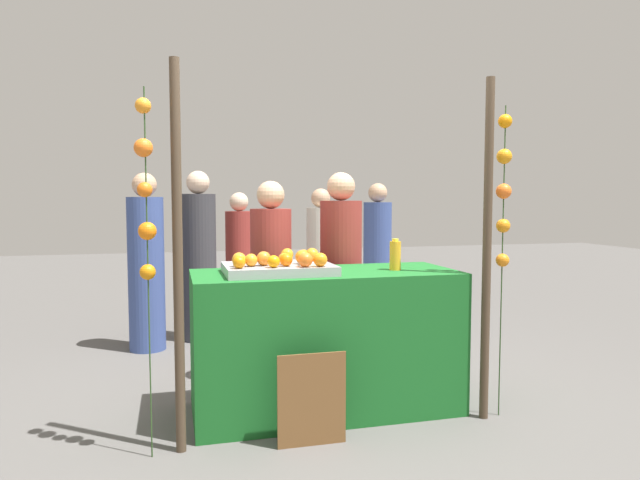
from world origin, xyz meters
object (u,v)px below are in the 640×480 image
at_px(vendor_left, 271,290).
at_px(orange_0, 284,259).
at_px(orange_1, 312,254).
at_px(juice_bottle, 395,255).
at_px(chalkboard_sign, 312,400).
at_px(vendor_right, 341,284).
at_px(stall_counter, 326,341).

bearing_deg(vendor_left, orange_0, -92.37).
height_order(orange_1, juice_bottle, juice_bottle).
relative_size(orange_1, chalkboard_sign, 0.16).
bearing_deg(vendor_right, orange_0, -131.62).
relative_size(stall_counter, vendor_right, 1.08).
relative_size(orange_0, vendor_left, 0.05).
xyz_separation_m(stall_counter, vendor_right, (0.29, 0.62, 0.29)).
height_order(orange_0, vendor_left, vendor_left).
bearing_deg(orange_0, stall_counter, 8.01).
height_order(orange_1, vendor_right, vendor_right).
relative_size(orange_0, chalkboard_sign, 0.14).
distance_m(chalkboard_sign, vendor_right, 1.34).
bearing_deg(stall_counter, vendor_left, 112.86).
bearing_deg(juice_bottle, orange_1, 163.40).
bearing_deg(juice_bottle, stall_counter, 174.21).
bearing_deg(stall_counter, chalkboard_sign, -113.62).
bearing_deg(vendor_left, vendor_right, -0.85).
distance_m(chalkboard_sign, vendor_left, 1.23).
distance_m(orange_1, vendor_right, 0.68).
relative_size(juice_bottle, chalkboard_sign, 0.39).
bearing_deg(orange_0, juice_bottle, -0.57).
height_order(juice_bottle, chalkboard_sign, juice_bottle).
distance_m(orange_0, chalkboard_sign, 0.91).
relative_size(orange_1, vendor_right, 0.05).
distance_m(stall_counter, vendor_right, 0.74).
xyz_separation_m(stall_counter, orange_0, (-0.29, -0.04, 0.57)).
distance_m(orange_1, juice_bottle, 0.57).
height_order(stall_counter, vendor_left, vendor_left).
xyz_separation_m(stall_counter, orange_1, (-0.07, 0.11, 0.58)).
bearing_deg(vendor_right, orange_1, -125.54).
relative_size(orange_1, juice_bottle, 0.41).
height_order(orange_0, orange_1, orange_1).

